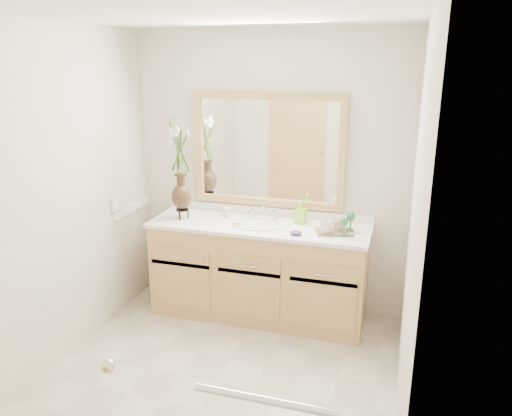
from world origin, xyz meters
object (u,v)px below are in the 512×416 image
(tumbler, at_px, (227,212))
(flower_vase, at_px, (180,155))
(tray, at_px, (335,232))
(soap_bottle, at_px, (301,214))

(tumbler, bearing_deg, flower_vase, -156.89)
(tumbler, bearing_deg, tray, -7.98)
(tumbler, relative_size, soap_bottle, 0.50)
(flower_vase, bearing_deg, soap_bottle, 9.62)
(flower_vase, height_order, soap_bottle, flower_vase)
(soap_bottle, xyz_separation_m, tray, (0.31, -0.15, -0.08))
(tumbler, distance_m, soap_bottle, 0.65)
(tray, bearing_deg, soap_bottle, 136.60)
(flower_vase, xyz_separation_m, soap_bottle, (1.00, 0.17, -0.47))
(tumbler, height_order, tray, tumbler)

